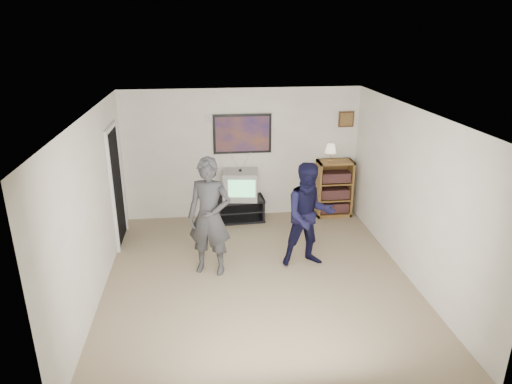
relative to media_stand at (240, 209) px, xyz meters
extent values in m
cube|color=#75644A|center=(0.08, -2.23, -0.23)|extent=(4.50, 5.00, 0.01)
cube|color=white|center=(0.08, -2.23, 2.27)|extent=(4.50, 5.00, 0.01)
cube|color=silver|center=(0.08, 0.27, 1.02)|extent=(4.50, 0.01, 2.50)
cube|color=silver|center=(-2.17, -2.23, 1.02)|extent=(0.01, 5.00, 2.50)
cube|color=silver|center=(2.33, -2.23, 1.02)|extent=(0.01, 5.00, 2.50)
cube|color=black|center=(0.00, 0.00, 0.21)|extent=(0.93, 0.55, 0.04)
cube|color=black|center=(0.00, 0.00, -0.21)|extent=(0.93, 0.55, 0.04)
cube|color=black|center=(-0.42, 0.00, 0.00)|extent=(0.07, 0.48, 0.45)
cube|color=black|center=(0.42, 0.00, 0.00)|extent=(0.07, 0.48, 0.45)
imported|color=#323235|center=(-0.61, -1.89, 0.68)|extent=(0.76, 0.62, 1.81)
imported|color=black|center=(0.91, -1.85, 0.61)|extent=(0.85, 0.68, 1.67)
cube|color=white|center=(-0.58, -1.65, 0.94)|extent=(0.05, 0.13, 0.04)
cube|color=white|center=(0.95, -1.64, 0.82)|extent=(0.04, 0.12, 0.04)
cube|color=black|center=(0.08, 0.25, 1.42)|extent=(1.10, 0.03, 0.75)
cube|color=white|center=(-0.47, 0.25, 1.72)|extent=(0.28, 0.02, 0.14)
cube|color=#472716|center=(2.08, 0.25, 1.65)|extent=(0.30, 0.03, 0.30)
cube|color=black|center=(-2.16, -0.63, 0.77)|extent=(0.03, 0.85, 2.00)
camera|label=1|loc=(-0.66, -8.14, 3.38)|focal=32.00mm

